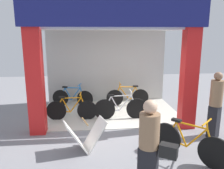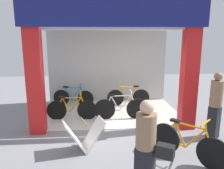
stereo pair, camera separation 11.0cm
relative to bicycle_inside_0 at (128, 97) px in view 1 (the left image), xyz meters
name	(u,v)px [view 1 (the left image)]	position (x,y,z in m)	size (l,w,h in m)	color
ground_plane	(114,130)	(-0.73, -2.14, -0.35)	(17.16, 17.16, 0.00)	gray
shop_facade	(110,58)	(-0.73, -0.71, 1.53)	(4.78, 3.20, 3.52)	beige
bicycle_inside_0	(128,97)	(0.00, 0.00, 0.00)	(1.59, 0.44, 0.87)	black
bicycle_inside_1	(72,109)	(-1.99, -1.28, 0.00)	(1.58, 0.43, 0.87)	black
bicycle_inside_2	(121,108)	(-0.45, -1.35, 0.02)	(1.69, 0.46, 0.93)	black
bicycle_inside_3	(72,97)	(-2.06, 0.14, -0.01)	(1.51, 0.47, 0.85)	black
bicycle_parked_0	(189,143)	(0.68, -3.86, 0.04)	(1.23, 1.31, 0.96)	black
sandwich_board_sign	(85,136)	(-1.52, -3.24, 0.01)	(1.03, 0.75, 0.73)	silver
pedestrian_0	(215,105)	(1.80, -2.83, 0.54)	(0.44, 0.44, 1.73)	black
pedestrian_2	(150,147)	(-0.43, -4.79, 0.50)	(0.67, 0.55, 1.65)	black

